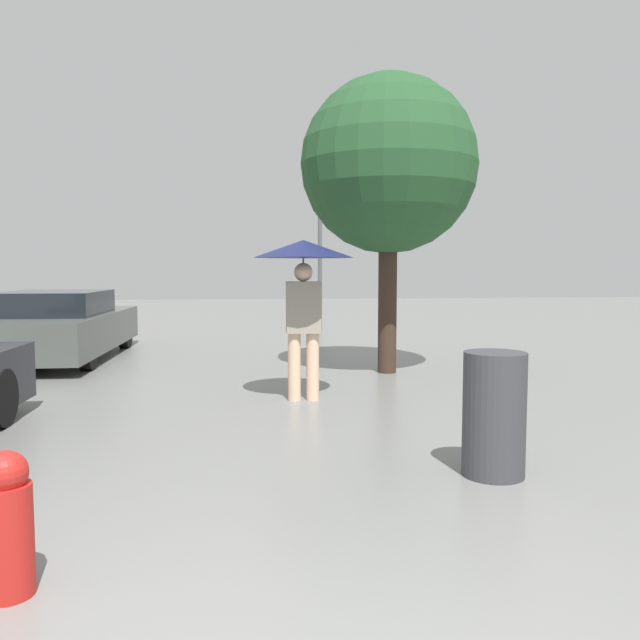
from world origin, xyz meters
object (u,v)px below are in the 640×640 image
Objects in this scene: tree at (389,166)px; trash_bin at (494,414)px; street_lamp at (320,209)px; fire_hydrant at (7,524)px; pedestrian at (303,270)px; parked_car_farthest at (58,326)px.

trash_bin is (-0.18, -4.58, -2.52)m from tree.
street_lamp is 7.31× the size of fire_hydrant.
street_lamp is 5.49× the size of trash_bin.
trash_bin is at bearing -66.71° from pedestrian.
parked_car_farthest is 1.01× the size of tree.
tree is at bearing -20.28° from parked_car_farthest.
pedestrian is 0.43× the size of tree.
tree is at bearing 63.00° from fire_hydrant.
parked_car_farthest is at bearing 159.72° from tree.
parked_car_farthest is (-3.87, 3.75, -0.96)m from pedestrian.
pedestrian is 0.43× the size of parked_car_farthest.
parked_car_farthest is 6.08m from tree.
tree is 6.47m from street_lamp.
trash_bin is (5.06, -6.51, -0.09)m from parked_car_farthest.
pedestrian reaches higher than parked_car_farthest.
trash_bin is at bearing -52.17° from parked_car_farthest.
tree reaches higher than parked_car_farthest.
pedestrian is 2.02× the size of trash_bin.
trash_bin is (1.19, -2.76, -1.05)m from pedestrian.
pedestrian is at bearing -44.12° from parked_car_farthest.
pedestrian is 8.48m from street_lamp.
street_lamp is (4.90, 4.53, 2.42)m from parked_car_farthest.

